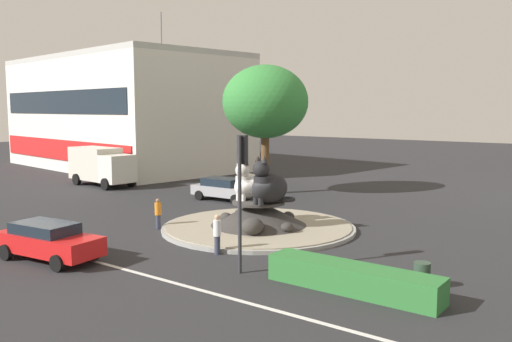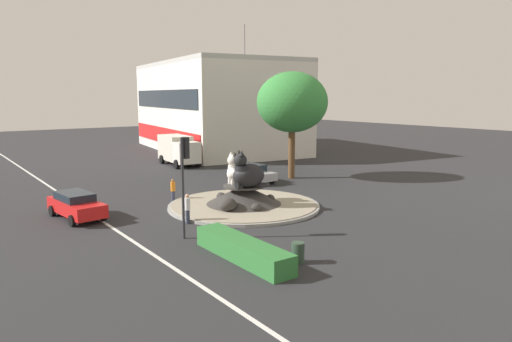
% 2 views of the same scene
% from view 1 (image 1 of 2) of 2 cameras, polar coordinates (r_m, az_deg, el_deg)
% --- Properties ---
extents(ground_plane, '(160.00, 160.00, 0.00)m').
position_cam_1_polar(ground_plane, '(27.17, 0.27, -6.19)').
color(ground_plane, '#28282B').
extents(lane_centreline, '(112.00, 0.20, 0.01)m').
position_cam_1_polar(lane_centreline, '(21.20, -13.74, -10.08)').
color(lane_centreline, silver).
rests_on(lane_centreline, ground).
extents(roundabout_island, '(9.67, 9.67, 1.44)m').
position_cam_1_polar(roundabout_island, '(27.03, 0.26, -5.10)').
color(roundabout_island, gray).
rests_on(roundabout_island, ground).
extents(cat_statue_white, '(1.34, 2.17, 2.09)m').
position_cam_1_polar(cat_statue_white, '(27.32, -0.96, -1.43)').
color(cat_statue_white, silver).
rests_on(cat_statue_white, roundabout_island).
extents(cat_statue_black, '(1.90, 2.43, 2.36)m').
position_cam_1_polar(cat_statue_black, '(26.04, 1.29, -1.60)').
color(cat_statue_black, black).
rests_on(cat_statue_black, roundabout_island).
extents(traffic_light_mast, '(0.35, 0.46, 5.07)m').
position_cam_1_polar(traffic_light_mast, '(19.52, -1.57, -0.71)').
color(traffic_light_mast, '#2D2D33').
rests_on(traffic_light_mast, ground).
extents(shophouse_block, '(27.39, 17.32, 15.76)m').
position_cam_1_polar(shophouse_block, '(57.51, -13.78, 6.00)').
color(shophouse_block, silver).
rests_on(shophouse_block, ground).
extents(clipped_hedge_strip, '(5.98, 1.20, 0.90)m').
position_cam_1_polar(clipped_hedge_strip, '(18.39, 10.18, -11.14)').
color(clipped_hedge_strip, '#2D7033').
rests_on(clipped_hedge_strip, ground).
extents(broadleaf_tree_behind_island, '(6.00, 6.00, 9.06)m').
position_cam_1_polar(broadleaf_tree_behind_island, '(37.79, 0.99, 7.31)').
color(broadleaf_tree_behind_island, brown).
rests_on(broadleaf_tree_behind_island, ground).
extents(pedestrian_white_shirt, '(0.32, 0.32, 1.68)m').
position_cam_1_polar(pedestrian_white_shirt, '(22.48, -4.12, -6.58)').
color(pedestrian_white_shirt, '#33384C').
rests_on(pedestrian_white_shirt, ground).
extents(pedestrian_orange_shirt, '(0.32, 0.32, 1.55)m').
position_cam_1_polar(pedestrian_orange_shirt, '(27.53, -10.33, -4.39)').
color(pedestrian_orange_shirt, '#33384C').
rests_on(pedestrian_orange_shirt, ground).
extents(sedan_on_far_lane, '(4.56, 2.09, 1.47)m').
position_cam_1_polar(sedan_on_far_lane, '(35.56, -3.38, -1.88)').
color(sedan_on_far_lane, '#99999E').
rests_on(sedan_on_far_lane, ground).
extents(parked_car_right, '(4.77, 2.39, 1.51)m').
position_cam_1_polar(parked_car_right, '(23.17, -21.14, -6.86)').
color(parked_car_right, red).
rests_on(parked_car_right, ground).
extents(delivery_box_truck, '(6.36, 2.99, 2.97)m').
position_cam_1_polar(delivery_box_truck, '(43.93, -16.08, 0.60)').
color(delivery_box_truck, silver).
rests_on(delivery_box_truck, ground).
extents(litter_bin, '(0.56, 0.56, 0.90)m').
position_cam_1_polar(litter_bin, '(19.23, 17.16, -10.53)').
color(litter_bin, '#2D4233').
rests_on(litter_bin, ground).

